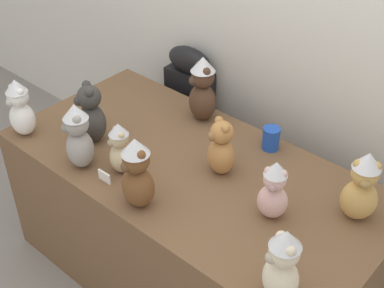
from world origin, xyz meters
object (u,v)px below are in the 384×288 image
(teddy_bear_honey, at_px, (362,187))
(party_cup_blue, at_px, (271,138))
(teddy_bear_blush, at_px, (274,190))
(teddy_bear_cream, at_px, (282,266))
(teddy_bear_sand, at_px, (120,148))
(teddy_bear_snow, at_px, (20,108))
(teddy_bear_chestnut, at_px, (137,173))
(teddy_bear_ash, at_px, (78,136))
(teddy_bear_caramel, at_px, (221,148))
(teddy_bear_charcoal, at_px, (91,115))
(teddy_bear_cocoa, at_px, (203,89))
(instrument_case, at_px, (190,120))
(display_table, at_px, (192,225))

(teddy_bear_honey, bearing_deg, party_cup_blue, 133.30)
(teddy_bear_blush, relative_size, teddy_bear_cream, 0.88)
(teddy_bear_blush, distance_m, teddy_bear_honey, 0.33)
(teddy_bear_sand, bearing_deg, teddy_bear_snow, -149.48)
(teddy_bear_blush, relative_size, teddy_bear_honey, 0.85)
(teddy_bear_chestnut, distance_m, teddy_bear_snow, 0.77)
(teddy_bear_snow, height_order, teddy_bear_honey, teddy_bear_honey)
(teddy_bear_blush, relative_size, teddy_bear_ash, 0.85)
(teddy_bear_blush, height_order, teddy_bear_chestnut, teddy_bear_chestnut)
(teddy_bear_caramel, bearing_deg, teddy_bear_ash, -116.65)
(teddy_bear_snow, xyz_separation_m, teddy_bear_cream, (1.46, 0.00, 0.00))
(teddy_bear_charcoal, relative_size, teddy_bear_snow, 1.01)
(teddy_bear_blush, height_order, teddy_bear_sand, teddy_bear_blush)
(teddy_bear_cocoa, bearing_deg, instrument_case, 164.55)
(teddy_bear_caramel, bearing_deg, teddy_bear_chestnut, -80.83)
(teddy_bear_chestnut, bearing_deg, teddy_bear_charcoal, 167.80)
(instrument_case, height_order, teddy_bear_charcoal, teddy_bear_charcoal)
(teddy_bear_honey, height_order, party_cup_blue, teddy_bear_honey)
(instrument_case, relative_size, teddy_bear_charcoal, 3.18)
(display_table, distance_m, teddy_bear_charcoal, 0.72)
(teddy_bear_cream, bearing_deg, teddy_bear_snow, -149.29)
(teddy_bear_chestnut, distance_m, teddy_bear_ash, 0.37)
(teddy_bear_chestnut, xyz_separation_m, teddy_bear_snow, (-0.77, -0.01, -0.01))
(teddy_bear_caramel, distance_m, teddy_bear_charcoal, 0.64)
(teddy_bear_caramel, xyz_separation_m, teddy_bear_snow, (-0.89, -0.39, 0.02))
(teddy_bear_caramel, xyz_separation_m, teddy_bear_charcoal, (-0.60, -0.21, 0.01))
(teddy_bear_charcoal, xyz_separation_m, teddy_bear_cocoa, (0.27, 0.48, 0.03))
(teddy_bear_caramel, relative_size, teddy_bear_snow, 0.90)
(teddy_bear_honey, bearing_deg, display_table, 164.93)
(teddy_bear_blush, bearing_deg, instrument_case, 125.54)
(teddy_bear_blush, relative_size, teddy_bear_charcoal, 0.90)
(teddy_bear_sand, bearing_deg, teddy_bear_cream, 12.17)
(teddy_bear_honey, bearing_deg, teddy_bear_sand, 174.53)
(teddy_bear_sand, bearing_deg, instrument_case, 129.95)
(teddy_bear_blush, bearing_deg, party_cup_blue, 102.24)
(display_table, relative_size, teddy_bear_cream, 5.79)
(teddy_bear_cream, bearing_deg, instrument_case, 173.54)
(teddy_bear_blush, bearing_deg, teddy_bear_ash, 176.59)
(teddy_bear_blush, height_order, teddy_bear_ash, teddy_bear_ash)
(teddy_bear_charcoal, xyz_separation_m, teddy_bear_snow, (-0.29, -0.19, 0.01))
(teddy_bear_cocoa, bearing_deg, display_table, -32.79)
(display_table, distance_m, teddy_bear_sand, 0.58)
(display_table, relative_size, teddy_bear_snow, 5.99)
(teddy_bear_cream, bearing_deg, display_table, -175.72)
(instrument_case, height_order, teddy_bear_honey, teddy_bear_honey)
(instrument_case, bearing_deg, teddy_bear_cream, -39.42)
(teddy_bear_blush, distance_m, teddy_bear_chestnut, 0.53)
(display_table, bearing_deg, teddy_bear_charcoal, -162.47)
(display_table, bearing_deg, teddy_bear_snow, -156.18)
(instrument_case, relative_size, teddy_bear_snow, 3.22)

